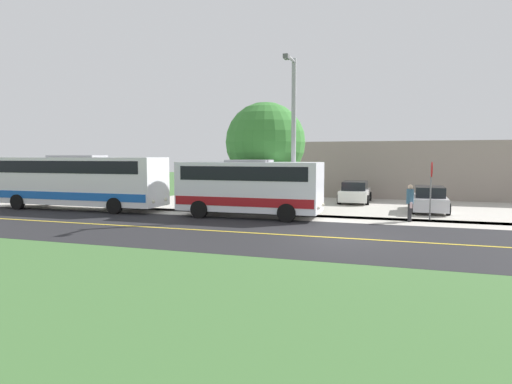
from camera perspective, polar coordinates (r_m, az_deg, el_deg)
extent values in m
plane|color=#3D6633|center=(17.27, 10.96, -5.94)|extent=(120.00, 120.00, 0.00)
cube|color=black|center=(17.27, 10.96, -5.92)|extent=(8.00, 100.00, 0.01)
cube|color=#B2ADA3|center=(22.37, 12.56, -3.52)|extent=(2.40, 100.00, 0.01)
cube|color=#B2ADA3|center=(29.44, 19.69, -1.72)|extent=(14.00, 36.00, 0.01)
cube|color=gold|center=(17.26, 10.96, -5.91)|extent=(0.16, 100.00, 0.00)
cube|color=white|center=(22.61, -0.89, 0.76)|extent=(2.43, 7.39, 2.51)
cube|color=maroon|center=(22.67, -0.89, -1.01)|extent=(2.47, 7.24, 0.44)
cube|color=black|center=(22.58, -0.89, 2.54)|extent=(2.47, 6.65, 0.70)
cube|color=gray|center=(22.56, -0.89, 4.09)|extent=(1.46, 2.22, 0.12)
cylinder|color=black|center=(23.28, 5.43, -2.00)|extent=(0.25, 0.90, 0.90)
cylinder|color=black|center=(20.93, 4.00, -2.75)|extent=(0.25, 0.90, 0.90)
cylinder|color=black|center=(24.66, -5.03, -1.62)|extent=(0.25, 0.90, 0.90)
cylinder|color=black|center=(22.46, -7.43, -2.26)|extent=(0.25, 0.90, 0.90)
sphere|color=#F2EACC|center=(22.45, 8.69, -1.64)|extent=(0.20, 0.20, 0.20)
sphere|color=#F2EACC|center=(21.14, 8.11, -2.02)|extent=(0.20, 0.20, 0.20)
cube|color=white|center=(27.95, -22.25, 1.41)|extent=(2.39, 10.88, 2.74)
cube|color=blue|center=(28.00, -22.20, -0.27)|extent=(2.43, 10.67, 0.44)
cube|color=black|center=(27.91, -22.31, 3.09)|extent=(2.43, 9.80, 0.70)
cube|color=gray|center=(27.91, -22.35, 4.34)|extent=(1.43, 3.27, 0.12)
cylinder|color=black|center=(27.00, -15.04, -1.21)|extent=(0.25, 0.90, 0.90)
cylinder|color=black|center=(25.03, -18.00, -1.74)|extent=(0.25, 0.90, 0.90)
cylinder|color=black|center=(31.17, -25.52, -0.74)|extent=(0.25, 0.90, 0.90)
cylinder|color=black|center=(29.48, -28.70, -1.14)|extent=(0.25, 0.90, 0.90)
sphere|color=#F2EACC|center=(25.43, -11.75, -0.94)|extent=(0.20, 0.20, 0.20)
sphere|color=#F2EACC|center=(24.31, -13.28, -1.23)|extent=(0.20, 0.20, 0.20)
cylinder|color=#262628|center=(22.47, 19.42, -2.52)|extent=(0.18, 0.18, 0.88)
cylinder|color=#262628|center=(22.27, 19.44, -2.59)|extent=(0.18, 0.18, 0.88)
cylinder|color=#335972|center=(22.29, 19.49, -0.55)|extent=(0.34, 0.34, 0.69)
sphere|color=beige|center=(22.25, 19.52, 0.64)|extent=(0.24, 0.24, 0.24)
cylinder|color=#335972|center=(22.46, 19.47, -0.42)|extent=(0.29, 0.10, 0.62)
cube|color=beige|center=(22.58, 19.57, -1.49)|extent=(0.20, 0.12, 0.28)
cylinder|color=#335972|center=(22.10, 19.50, -0.50)|extent=(0.29, 0.10, 0.62)
cube|color=beige|center=(22.07, 19.61, -1.63)|extent=(0.20, 0.12, 0.28)
cylinder|color=slate|center=(23.11, 21.82, -0.75)|extent=(0.07, 0.07, 2.20)
cylinder|color=red|center=(23.03, 21.98, 2.72)|extent=(0.76, 0.03, 0.76)
cylinder|color=#9E9EA3|center=(22.44, 4.93, 6.89)|extent=(0.24, 0.24, 8.04)
cylinder|color=#9E9EA3|center=(22.15, 4.52, 17.03)|extent=(1.60, 0.14, 0.14)
cube|color=#59595B|center=(21.37, 4.00, 17.22)|extent=(0.50, 0.24, 0.20)
cube|color=white|center=(30.58, 12.81, -0.34)|extent=(4.40, 1.81, 0.70)
cube|color=black|center=(30.33, 12.80, 0.83)|extent=(2.42, 1.53, 0.57)
cylinder|color=black|center=(32.04, 11.42, -0.46)|extent=(0.64, 0.22, 0.64)
cylinder|color=black|center=(31.89, 14.64, -0.55)|extent=(0.64, 0.22, 0.64)
cylinder|color=black|center=(29.34, 10.82, -0.92)|extent=(0.64, 0.22, 0.64)
cylinder|color=black|center=(29.17, 14.33, -1.02)|extent=(0.64, 0.22, 0.64)
cube|color=silver|center=(26.81, 21.69, -1.25)|extent=(4.44, 1.89, 0.70)
cube|color=black|center=(26.56, 21.75, 0.07)|extent=(2.45, 1.58, 0.57)
cylinder|color=black|center=(28.16, 19.72, -1.35)|extent=(0.64, 0.23, 0.64)
cylinder|color=black|center=(28.24, 23.38, -1.45)|extent=(0.64, 0.23, 0.64)
cylinder|color=black|center=(25.45, 19.79, -1.98)|extent=(0.64, 0.23, 0.64)
cylinder|color=black|center=(25.54, 23.83, -2.08)|extent=(0.64, 0.23, 0.64)
cylinder|color=#4C3826|center=(25.39, 1.22, 0.08)|extent=(0.36, 0.36, 2.22)
sphere|color=#387A33|center=(25.32, 1.23, 6.50)|extent=(4.61, 4.61, 4.61)
cube|color=gray|center=(38.38, 22.26, 2.83)|extent=(10.00, 21.21, 4.25)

